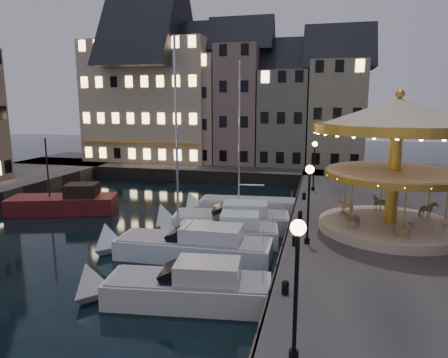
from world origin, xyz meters
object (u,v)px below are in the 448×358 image
(bollard_d, at_px, (304,196))
(motorboat_c, at_px, (187,246))
(motorboat_f, at_px, (241,206))
(carousel, at_px, (397,140))
(streetlamp_b, at_px, (309,193))
(motorboat_b, at_px, (179,289))
(motorboat_d, at_px, (221,234))
(bollard_c, at_px, (300,215))
(motorboat_e, at_px, (226,220))
(streetlamp_a, at_px, (297,271))
(streetlamp_c, at_px, (314,159))
(bollard_a, at_px, (285,287))
(red_fishing_boat, at_px, (66,204))
(bollard_b, at_px, (295,240))

(bollard_d, height_order, motorboat_c, motorboat_c)
(motorboat_f, bearing_deg, carousel, -32.45)
(streetlamp_b, xyz_separation_m, motorboat_f, (-5.48, 9.72, -3.49))
(bollard_d, height_order, motorboat_b, motorboat_b)
(motorboat_c, height_order, motorboat_d, motorboat_c)
(motorboat_f, bearing_deg, streetlamp_b, -60.60)
(bollard_c, xyz_separation_m, motorboat_e, (-5.06, 0.74, -0.96))
(motorboat_b, distance_m, motorboat_d, 7.70)
(motorboat_c, xyz_separation_m, motorboat_e, (0.90, 5.56, -0.04))
(streetlamp_b, height_order, carousel, carousel)
(streetlamp_a, height_order, motorboat_e, streetlamp_a)
(streetlamp_c, bearing_deg, streetlamp_b, -90.00)
(motorboat_c, bearing_deg, motorboat_b, -74.76)
(bollard_d, height_order, motorboat_f, motorboat_f)
(bollard_a, bearing_deg, streetlamp_a, -81.47)
(streetlamp_c, bearing_deg, bollard_c, -93.81)
(red_fishing_boat, bearing_deg, motorboat_d, -16.66)
(bollard_a, relative_size, motorboat_c, 0.04)
(carousel, bearing_deg, streetlamp_a, -108.92)
(motorboat_b, xyz_separation_m, motorboat_d, (-0.06, 7.70, -0.00))
(motorboat_b, height_order, motorboat_e, same)
(motorboat_d, height_order, carousel, carousel)
(streetlamp_b, xyz_separation_m, motorboat_c, (-6.56, -0.32, -3.34))
(streetlamp_b, relative_size, motorboat_d, 0.58)
(bollard_d, height_order, motorboat_d, motorboat_d)
(bollard_a, height_order, motorboat_f, motorboat_f)
(streetlamp_c, bearing_deg, motorboat_e, -124.41)
(bollard_a, distance_m, motorboat_c, 8.28)
(streetlamp_c, relative_size, carousel, 0.46)
(bollard_a, xyz_separation_m, red_fishing_boat, (-18.51, 12.56, -0.89))
(bollard_a, distance_m, motorboat_e, 12.36)
(motorboat_b, bearing_deg, bollard_b, 46.09)
(bollard_a, bearing_deg, carousel, 61.01)
(motorboat_e, bearing_deg, bollard_d, 43.27)
(bollard_b, distance_m, motorboat_e, 7.71)
(motorboat_e, bearing_deg, bollard_b, -48.60)
(streetlamp_c, xyz_separation_m, bollard_b, (-0.60, -14.00, -2.41))
(motorboat_f, distance_m, carousel, 13.35)
(motorboat_c, bearing_deg, motorboat_d, 64.73)
(streetlamp_c, bearing_deg, motorboat_d, -115.41)
(bollard_b, distance_m, red_fishing_boat, 19.83)
(motorboat_f, distance_m, red_fishing_boat, 13.99)
(streetlamp_c, bearing_deg, red_fishing_boat, -160.03)
(motorboat_e, bearing_deg, streetlamp_c, 55.59)
(motorboat_e, bearing_deg, motorboat_b, -87.54)
(streetlamp_c, bearing_deg, streetlamp_a, -90.00)
(motorboat_b, xyz_separation_m, carousel, (9.78, 8.62, 5.93))
(motorboat_c, bearing_deg, streetlamp_c, 64.62)
(bollard_a, relative_size, bollard_d, 1.00)
(bollard_b, bearing_deg, streetlamp_b, 39.81)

